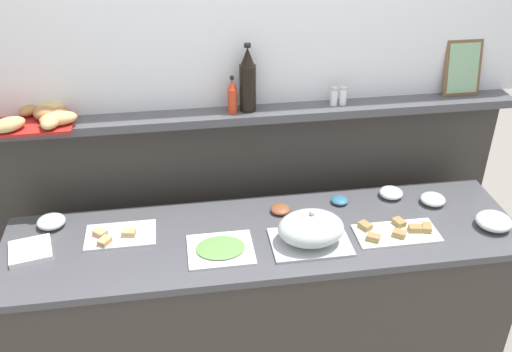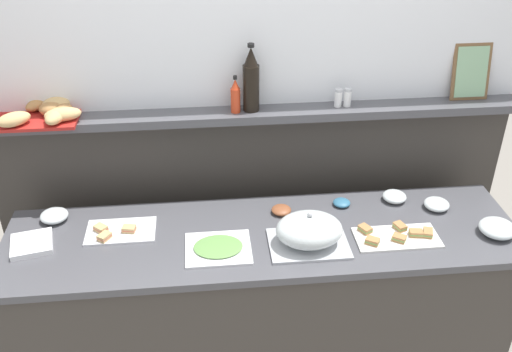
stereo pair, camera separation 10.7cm
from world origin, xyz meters
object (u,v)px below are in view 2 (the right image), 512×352
condiment_bowl_cream (342,203)px  serving_cloche (309,231)px  framed_picture (471,72)px  pepper_shaker (348,98)px  hot_sauce_bottle (235,96)px  glass_bowl_large (394,197)px  bread_basket (46,112)px  sandwich_platter_side (119,231)px  glass_bowl_small (497,229)px  salt_shaker (338,98)px  glass_bowl_medium (436,205)px  napkin_stack (32,244)px  sandwich_platter_rear (397,236)px  cold_cuts_platter (218,248)px  wine_bottle_dark (251,81)px  glass_bowl_extra (54,216)px  condiment_bowl_teal (281,210)px

condiment_bowl_cream → serving_cloche: bearing=-126.4°
framed_picture → pepper_shaker: bearing=-176.3°
hot_sauce_bottle → pepper_shaker: bearing=1.4°
glass_bowl_large → condiment_bowl_cream: glass_bowl_large is taller
glass_bowl_large → hot_sauce_bottle: (-0.74, 0.18, 0.47)m
pepper_shaker → bread_basket: bearing=-179.8°
hot_sauce_bottle → pepper_shaker: 0.53m
hot_sauce_bottle → sandwich_platter_side: bearing=-150.4°
glass_bowl_small → salt_shaker: size_ratio=1.83×
glass_bowl_medium → napkin_stack: bearing=-176.7°
glass_bowl_large → napkin_stack: bearing=-173.4°
sandwich_platter_rear → glass_bowl_large: 0.30m
sandwich_platter_rear → glass_bowl_small: bearing=-1.8°
framed_picture → cold_cuts_platter: bearing=-157.0°
sandwich_platter_side → wine_bottle_dark: 0.89m
sandwich_platter_side → framed_picture: bearing=12.3°
glass_bowl_extra → framed_picture: bearing=6.8°
glass_bowl_extra → pepper_shaker: (1.37, 0.20, 0.44)m
glass_bowl_large → salt_shaker: (-0.26, 0.19, 0.44)m
framed_picture → hot_sauce_bottle: bearing=-177.4°
salt_shaker → bread_basket: bearing=-179.8°
glass_bowl_medium → glass_bowl_small: (0.19, -0.22, 0.01)m
cold_cuts_platter → pepper_shaker: size_ratio=3.21×
glass_bowl_small → condiment_bowl_teal: glass_bowl_small is taller
glass_bowl_small → wine_bottle_dark: 1.27m
glass_bowl_extra → condiment_bowl_teal: glass_bowl_extra is taller
sandwich_platter_side → glass_bowl_large: glass_bowl_large is taller
glass_bowl_large → salt_shaker: bearing=143.5°
bread_basket → glass_bowl_extra: bearing=-91.4°
serving_cloche → glass_bowl_large: size_ratio=2.97×
sandwich_platter_side → framed_picture: framed_picture is taller
glass_bowl_small → framed_picture: (0.01, 0.54, 0.52)m
condiment_bowl_cream → glass_bowl_large: bearing=3.2°
sandwich_platter_rear → cold_cuts_platter: size_ratio=1.31×
glass_bowl_medium → napkin_stack: 1.83m
condiment_bowl_cream → wine_bottle_dark: size_ratio=0.26×
cold_cuts_platter → condiment_bowl_teal: condiment_bowl_teal is taller
sandwich_platter_rear → hot_sauce_bottle: size_ratio=2.08×
hot_sauce_bottle → pepper_shaker: (0.52, 0.01, -0.03)m
condiment_bowl_cream → wine_bottle_dark: 0.72m
serving_cloche → hot_sauce_bottle: hot_sauce_bottle is taller
salt_shaker → napkin_stack: bearing=-164.5°
glass_bowl_medium → pepper_shaker: (-0.40, 0.28, 0.44)m
glass_bowl_large → condiment_bowl_cream: bearing=-176.8°
condiment_bowl_teal → glass_bowl_extra: bearing=177.4°
wine_bottle_dark → napkin_stack: bearing=-158.5°
glass_bowl_medium → condiment_bowl_cream: 0.44m
sandwich_platter_rear → glass_bowl_extra: 1.54m
hot_sauce_bottle → pepper_shaker: hot_sauce_bottle is taller
napkin_stack → condiment_bowl_teal: bearing=7.4°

